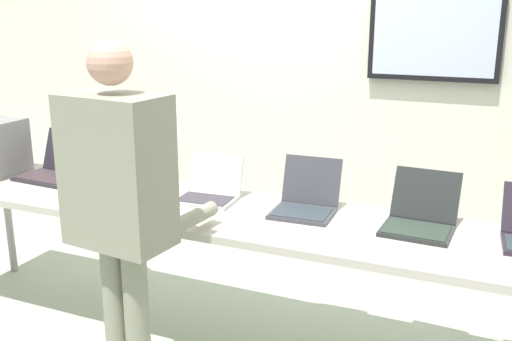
% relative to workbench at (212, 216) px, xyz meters
% --- Properties ---
extents(back_wall, '(8.00, 0.11, 2.68)m').
position_rel_workbench_xyz_m(back_wall, '(0.02, 1.13, 0.61)').
color(back_wall, silver).
rests_on(back_wall, ground).
extents(workbench, '(3.61, 0.70, 0.79)m').
position_rel_workbench_xyz_m(workbench, '(0.00, 0.00, 0.00)').
color(workbench, '#B1AB9E').
rests_on(workbench, ground).
extents(laptop_station_0, '(0.39, 0.37, 0.26)m').
position_rel_workbench_xyz_m(laptop_station_0, '(-1.13, 0.13, 0.11)').
color(laptop_station_0, '#25212A').
rests_on(laptop_station_0, workbench).
extents(laptop_station_1, '(0.31, 0.31, 0.23)m').
position_rel_workbench_xyz_m(laptop_station_1, '(-0.62, 0.11, 0.10)').
color(laptop_station_1, '#A9B5B8').
rests_on(laptop_station_1, workbench).
extents(laptop_station_2, '(0.32, 0.31, 0.23)m').
position_rel_workbench_xyz_m(laptop_station_2, '(-0.07, 0.12, 0.10)').
color(laptop_station_2, '#AFB2B5').
rests_on(laptop_station_2, workbench).
extents(laptop_station_3, '(0.32, 0.34, 0.26)m').
position_rel_workbench_xyz_m(laptop_station_3, '(0.47, 0.14, 0.11)').
color(laptop_station_3, '#383940').
rests_on(laptop_station_3, workbench).
extents(laptop_station_4, '(0.33, 0.37, 0.25)m').
position_rel_workbench_xyz_m(laptop_station_4, '(1.03, 0.13, 0.10)').
color(laptop_station_4, '#222525').
rests_on(laptop_station_4, workbench).
extents(person, '(0.48, 0.62, 1.67)m').
position_rel_workbench_xyz_m(person, '(-0.11, -0.62, 0.27)').
color(person, gray).
rests_on(person, ground).
extents(paper_sheet, '(0.28, 0.34, 0.00)m').
position_rel_workbench_xyz_m(paper_sheet, '(-0.32, -0.17, 0.05)').
color(paper_sheet, white).
rests_on(paper_sheet, workbench).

